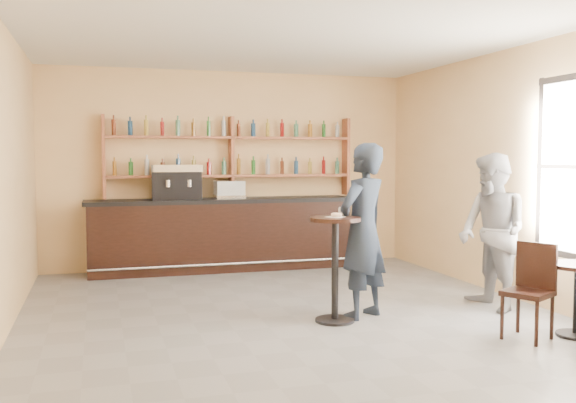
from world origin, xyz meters
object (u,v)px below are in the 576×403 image
object	(u,v)px
bar_counter	(222,234)
patron_second	(493,232)
man_main	(363,231)
chair_west	(528,292)
pastry_case	(229,190)
espresso_machine	(177,182)
pedestal_table	(335,270)

from	to	relation	value
bar_counter	patron_second	size ratio (longest dim) A/B	2.28
man_main	chair_west	size ratio (longest dim) A/B	2.06
bar_counter	pastry_case	distance (m)	0.72
espresso_machine	man_main	size ratio (longest dim) A/B	0.38
man_main	chair_west	xyz separation A→B (m)	(1.23, -1.28, -0.51)
bar_counter	patron_second	bearing A→B (deg)	-54.18
man_main	espresso_machine	bearing A→B (deg)	-95.34
espresso_machine	patron_second	size ratio (longest dim) A/B	0.41
chair_west	pastry_case	bearing A→B (deg)	175.03
bar_counter	chair_west	bearing A→B (deg)	-65.28
man_main	patron_second	world-z (taller)	man_main
chair_west	man_main	bearing A→B (deg)	-164.67
patron_second	pastry_case	bearing A→B (deg)	-145.59
pastry_case	pedestal_table	world-z (taller)	pastry_case
pedestal_table	bar_counter	bearing A→B (deg)	99.37
pastry_case	patron_second	size ratio (longest dim) A/B	0.25
pedestal_table	chair_west	distance (m)	1.98
pastry_case	man_main	bearing A→B (deg)	-73.55
pastry_case	pedestal_table	bearing A→B (deg)	-79.63
espresso_machine	chair_west	xyz separation A→B (m)	(2.89, -4.73, -0.94)
pastry_case	pedestal_table	distance (m)	3.65
bar_counter	chair_west	size ratio (longest dim) A/B	4.44
bar_counter	espresso_machine	bearing A→B (deg)	180.00
pedestal_table	chair_west	bearing A→B (deg)	-36.55
pastry_case	chair_west	xyz separation A→B (m)	(2.05, -4.73, -0.81)
bar_counter	espresso_machine	size ratio (longest dim) A/B	5.60
pedestal_table	chair_west	world-z (taller)	pedestal_table
pedestal_table	patron_second	xyz separation A→B (m)	(1.98, -0.00, 0.35)
pedestal_table	espresso_machine	bearing A→B (deg)	110.03
man_main	patron_second	bearing A→B (deg)	145.33
chair_west	bar_counter	bearing A→B (deg)	176.28
pastry_case	pedestal_table	size ratio (longest dim) A/B	0.40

